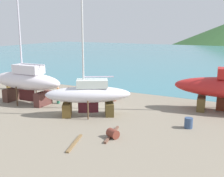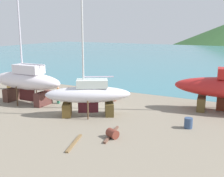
# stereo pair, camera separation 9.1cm
# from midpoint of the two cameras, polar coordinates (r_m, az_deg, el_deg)

# --- Properties ---
(ground_plane) EXTENTS (46.75, 46.75, 0.00)m
(ground_plane) POSITION_cam_midpoint_polar(r_m,az_deg,el_deg) (23.02, -9.34, -6.48)
(ground_plane) COLOR gray
(sea_water) EXTENTS (155.56, 91.42, 0.01)m
(sea_water) POSITION_cam_midpoint_polar(r_m,az_deg,el_deg) (76.24, 17.59, 6.25)
(sea_water) COLOR teal
(sea_water) RESTS_ON ground
(sailboat_small_center) EXTENTS (7.22, 5.47, 11.94)m
(sailboat_small_center) POSITION_cam_midpoint_polar(r_m,az_deg,el_deg) (23.71, -4.73, -1.22)
(sailboat_small_center) COLOR brown
(sailboat_small_center) RESTS_ON ground
(sailboat_mid_port) EXTENTS (8.12, 2.79, 12.34)m
(sailboat_mid_port) POSITION_cam_midpoint_polar(r_m,az_deg,el_deg) (28.71, -16.93, 1.52)
(sailboat_mid_port) COLOR #4E3028
(sailboat_mid_port) RESTS_ON ground
(worker) EXTENTS (0.37, 0.49, 1.68)m
(worker) POSITION_cam_midpoint_polar(r_m,az_deg,el_deg) (28.04, -10.81, -1.27)
(worker) COLOR #297055
(worker) RESTS_ON ground
(barrel_tipped_center) EXTENTS (0.71, 0.71, 0.79)m
(barrel_tipped_center) POSITION_cam_midpoint_polar(r_m,az_deg,el_deg) (21.78, 15.40, -6.78)
(barrel_tipped_center) COLOR #33486B
(barrel_tipped_center) RESTS_ON ground
(barrel_rust_far) EXTENTS (0.63, 0.63, 0.90)m
(barrel_rust_far) POSITION_cam_midpoint_polar(r_m,az_deg,el_deg) (31.05, -8.48, -0.65)
(barrel_rust_far) COLOR maroon
(barrel_rust_far) RESTS_ON ground
(barrel_tipped_right) EXTENTS (1.00, 0.91, 0.68)m
(barrel_tipped_right) POSITION_cam_midpoint_polar(r_m,az_deg,el_deg) (28.72, 0.14, -1.81)
(barrel_tipped_right) COLOR brown
(barrel_tipped_right) RESTS_ON ground
(barrel_ochre) EXTENTS (0.80, 0.80, 0.93)m
(barrel_ochre) POSITION_cam_midpoint_polar(r_m,az_deg,el_deg) (36.42, -20.13, 0.67)
(barrel_ochre) COLOR olive
(barrel_ochre) RESTS_ON ground
(barrel_by_slipway) EXTENTS (0.95, 0.88, 0.62)m
(barrel_by_slipway) POSITION_cam_midpoint_polar(r_m,az_deg,el_deg) (19.26, 0.24, -9.15)
(barrel_by_slipway) COLOR brown
(barrel_by_slipway) RESTS_ON ground
(timber_long_aft) EXTENTS (1.01, 2.76, 0.11)m
(timber_long_aft) POSITION_cam_midpoint_polar(r_m,az_deg,el_deg) (18.59, -7.57, -10.93)
(timber_long_aft) COLOR brown
(timber_long_aft) RESTS_ON ground
(timber_long_fore) EXTENTS (0.75, 3.11, 0.15)m
(timber_long_fore) POSITION_cam_midpoint_polar(r_m,az_deg,el_deg) (19.78, 0.03, -9.29)
(timber_long_fore) COLOR brown
(timber_long_fore) RESTS_ON ground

